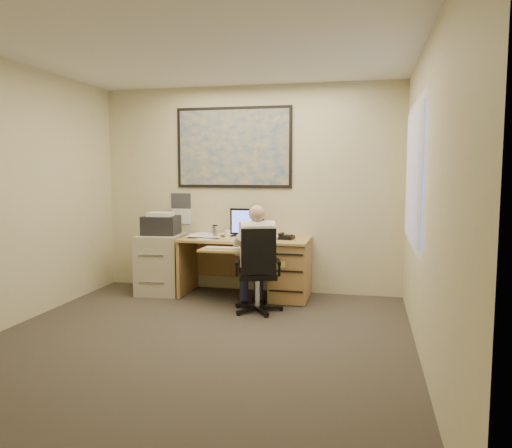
% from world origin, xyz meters
% --- Properties ---
extents(room_shell, '(4.00, 4.50, 2.70)m').
position_xyz_m(room_shell, '(0.00, 0.00, 1.35)').
color(room_shell, '#38342B').
rests_on(room_shell, ground).
extents(desk, '(1.60, 0.97, 1.10)m').
position_xyz_m(desk, '(0.37, 1.90, 0.44)').
color(desk, tan).
rests_on(desk, ground).
extents(world_map, '(1.56, 0.03, 1.06)m').
position_xyz_m(world_map, '(-0.20, 2.23, 1.90)').
color(world_map, '#1E4C93').
rests_on(world_map, room_shell).
extents(wall_calendar, '(0.28, 0.01, 0.42)m').
position_xyz_m(wall_calendar, '(-0.95, 2.24, 1.08)').
color(wall_calendar, white).
rests_on(wall_calendar, room_shell).
extents(window_blinds, '(0.06, 1.40, 1.30)m').
position_xyz_m(window_blinds, '(1.97, 0.80, 1.55)').
color(window_blinds, silver).
rests_on(window_blinds, room_shell).
extents(filing_cabinet, '(0.61, 0.70, 1.06)m').
position_xyz_m(filing_cabinet, '(-1.09, 1.86, 0.46)').
color(filing_cabinet, '#BDB698').
rests_on(filing_cabinet, ground).
extents(office_chair, '(0.72, 0.72, 0.97)m').
position_xyz_m(office_chair, '(0.33, 1.19, 0.28)').
color(office_chair, black).
rests_on(office_chair, ground).
extents(person, '(0.75, 0.85, 1.21)m').
position_xyz_m(person, '(0.34, 1.27, 0.60)').
color(person, white).
rests_on(person, office_chair).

